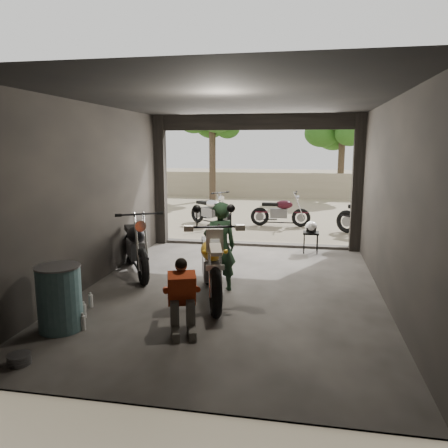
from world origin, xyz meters
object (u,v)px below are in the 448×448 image
(outside_bike_a, at_px, (210,208))
(rider, at_px, (220,247))
(outside_bike_b, at_px, (280,209))
(sign_post, at_px, (385,172))
(left_bike, at_px, (136,242))
(mechanic, at_px, (182,299))
(outside_bike_c, at_px, (371,214))
(main_bike, at_px, (211,259))
(oil_drum, at_px, (60,299))
(stool, at_px, (311,235))
(helmet, at_px, (311,227))

(outside_bike_a, height_order, rider, rider)
(outside_bike_a, relative_size, outside_bike_b, 1.00)
(sign_post, bearing_deg, outside_bike_a, 148.75)
(left_bike, relative_size, mechanic, 1.98)
(outside_bike_c, relative_size, sign_post, 0.71)
(sign_post, bearing_deg, rider, -144.06)
(main_bike, bearing_deg, oil_drum, -154.11)
(mechanic, height_order, sign_post, sign_post)
(outside_bike_b, distance_m, mechanic, 8.20)
(mechanic, bearing_deg, stool, 50.93)
(mechanic, bearing_deg, outside_bike_b, 64.76)
(outside_bike_b, distance_m, helmet, 3.47)
(outside_bike_b, relative_size, helmet, 5.62)
(main_bike, height_order, outside_bike_c, main_bike)
(mechanic, xyz_separation_m, oil_drum, (-1.65, -0.21, -0.03))
(outside_bike_a, distance_m, oil_drum, 8.16)
(left_bike, distance_m, outside_bike_b, 6.17)
(outside_bike_b, height_order, oil_drum, outside_bike_b)
(left_bike, height_order, mechanic, left_bike)
(stool, bearing_deg, oil_drum, -123.71)
(rider, xyz_separation_m, stool, (1.55, 3.05, -0.35))
(outside_bike_a, relative_size, sign_post, 0.62)
(mechanic, distance_m, helmet, 5.11)
(mechanic, relative_size, sign_post, 0.37)
(outside_bike_a, xyz_separation_m, sign_post, (4.99, -0.95, 1.23))
(left_bike, bearing_deg, sign_post, 9.72)
(outside_bike_c, bearing_deg, rider, -175.76)
(stool, bearing_deg, mechanic, -109.52)
(outside_bike_b, bearing_deg, main_bike, 174.18)
(outside_bike_b, xyz_separation_m, oil_drum, (-2.46, -8.37, -0.09))
(outside_bike_c, relative_size, oil_drum, 2.06)
(left_bike, bearing_deg, oil_drum, -120.70)
(rider, height_order, helmet, rider)
(left_bike, xyz_separation_m, sign_post, (5.27, 4.49, 1.13))
(sign_post, bearing_deg, oil_drum, -146.69)
(mechanic, bearing_deg, helmet, 50.85)
(left_bike, distance_m, oil_drum, 2.72)
(sign_post, bearing_deg, main_bike, -142.61)
(main_bike, height_order, mechanic, main_bike)
(main_bike, relative_size, outside_bike_c, 1.10)
(main_bike, relative_size, mechanic, 2.11)
(main_bike, bearing_deg, stool, 48.59)
(outside_bike_c, height_order, sign_post, sign_post)
(outside_bike_b, height_order, sign_post, sign_post)
(helmet, relative_size, oil_drum, 0.32)
(mechanic, distance_m, stool, 5.12)
(left_bike, bearing_deg, mechanic, -87.38)
(main_bike, xyz_separation_m, outside_bike_b, (0.72, 6.78, -0.13))
(mechanic, height_order, oil_drum, mechanic)
(sign_post, bearing_deg, stool, -151.89)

